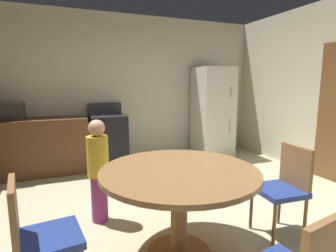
# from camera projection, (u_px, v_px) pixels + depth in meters

# --- Properties ---
(ground_plane) EXTENTS (14.00, 14.00, 0.00)m
(ground_plane) POSITION_uv_depth(u_px,v_px,m) (186.00, 232.00, 2.64)
(ground_plane) COLOR beige
(wall_back) EXTENTS (5.71, 0.12, 2.70)m
(wall_back) POSITION_uv_depth(u_px,v_px,m) (122.00, 89.00, 5.03)
(wall_back) COLOR beige
(wall_back) RESTS_ON ground
(kitchen_counter) EXTENTS (1.86, 0.60, 0.90)m
(kitchen_counter) POSITION_uv_depth(u_px,v_px,m) (27.00, 147.00, 4.21)
(kitchen_counter) COLOR brown
(kitchen_counter) RESTS_ON ground
(oven_range) EXTENTS (0.60, 0.60, 1.10)m
(oven_range) POSITION_uv_depth(u_px,v_px,m) (108.00, 140.00, 4.68)
(oven_range) COLOR black
(oven_range) RESTS_ON ground
(refrigerator) EXTENTS (0.68, 0.68, 1.76)m
(refrigerator) POSITION_uv_depth(u_px,v_px,m) (213.00, 112.00, 5.32)
(refrigerator) COLOR silver
(refrigerator) RESTS_ON ground
(microwave) EXTENTS (0.44, 0.32, 0.26)m
(microwave) POSITION_uv_depth(u_px,v_px,m) (8.00, 111.00, 4.04)
(microwave) COLOR #2D2B28
(microwave) RESTS_ON kitchen_counter
(dining_table) EXTENTS (1.30, 1.30, 0.76)m
(dining_table) POSITION_uv_depth(u_px,v_px,m) (179.00, 187.00, 2.20)
(dining_table) COLOR olive
(dining_table) RESTS_ON ground
(chair_west) EXTENTS (0.45, 0.45, 0.87)m
(chair_west) POSITION_uv_depth(u_px,v_px,m) (37.00, 234.00, 1.70)
(chair_west) COLOR olive
(chair_west) RESTS_ON ground
(chair_east) EXTENTS (0.43, 0.43, 0.87)m
(chair_east) POSITION_uv_depth(u_px,v_px,m) (285.00, 185.00, 2.53)
(chair_east) COLOR olive
(chair_east) RESTS_ON ground
(person_child) EXTENTS (0.30, 0.30, 1.09)m
(person_child) POSITION_uv_depth(u_px,v_px,m) (98.00, 168.00, 2.77)
(person_child) COLOR #8C337A
(person_child) RESTS_ON ground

